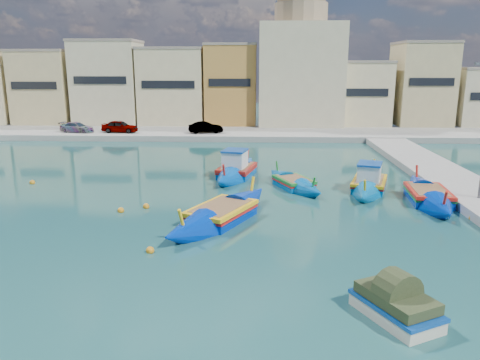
% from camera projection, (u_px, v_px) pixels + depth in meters
% --- Properties ---
extents(ground, '(160.00, 160.00, 0.00)m').
position_uv_depth(ground, '(147.00, 240.00, 21.36)').
color(ground, '#133A39').
rests_on(ground, ground).
extents(north_quay, '(80.00, 8.00, 0.60)m').
position_uv_depth(north_quay, '(214.00, 134.00, 52.33)').
color(north_quay, gray).
rests_on(north_quay, ground).
extents(north_townhouses, '(83.20, 7.87, 10.19)m').
position_uv_depth(north_townhouses, '(273.00, 88.00, 58.09)').
color(north_townhouses, beige).
rests_on(north_townhouses, ground).
extents(church_block, '(10.00, 10.00, 19.10)m').
position_uv_depth(church_block, '(300.00, 60.00, 57.75)').
color(church_block, '#C3B992').
rests_on(church_block, ground).
extents(parked_cars, '(18.13, 2.25, 1.32)m').
position_uv_depth(parked_cars, '(131.00, 127.00, 51.02)').
color(parked_cars, '#4C1919').
rests_on(parked_cars, north_quay).
extents(luzzu_turquoise_cabin, '(4.51, 8.95, 2.82)m').
position_uv_depth(luzzu_turquoise_cabin, '(369.00, 184.00, 30.00)').
color(luzzu_turquoise_cabin, '#0061A2').
rests_on(luzzu_turquoise_cabin, ground).
extents(luzzu_blue_cabin, '(4.02, 8.92, 3.07)m').
position_uv_depth(luzzu_blue_cabin, '(237.00, 171.00, 33.54)').
color(luzzu_blue_cabin, '#004AAC').
rests_on(luzzu_blue_cabin, ground).
extents(luzzu_cyan_mid, '(2.91, 9.05, 2.63)m').
position_uv_depth(luzzu_cyan_mid, '(428.00, 197.00, 27.36)').
color(luzzu_cyan_mid, '#002DA5').
rests_on(luzzu_cyan_mid, ground).
extents(luzzu_green, '(4.48, 7.08, 2.19)m').
position_uv_depth(luzzu_green, '(294.00, 184.00, 30.49)').
color(luzzu_green, '#0059A4').
rests_on(luzzu_green, ground).
extents(luzzu_blue_south, '(6.29, 9.65, 2.80)m').
position_uv_depth(luzzu_blue_south, '(221.00, 215.00, 24.00)').
color(luzzu_blue_south, '#002BA7').
rests_on(luzzu_blue_south, ground).
extents(tender_near, '(2.67, 3.22, 1.40)m').
position_uv_depth(tender_near, '(396.00, 306.00, 14.67)').
color(tender_near, beige).
rests_on(tender_near, ground).
extents(mooring_buoys, '(26.71, 17.38, 0.36)m').
position_uv_depth(mooring_buoys, '(188.00, 201.00, 27.27)').
color(mooring_buoys, orange).
rests_on(mooring_buoys, ground).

